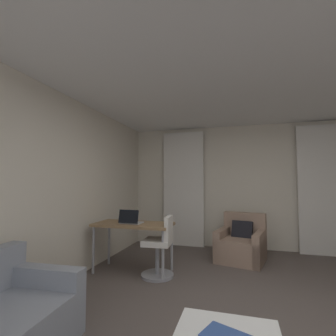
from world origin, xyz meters
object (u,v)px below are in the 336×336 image
(armchair, at_px, (241,245))
(magazine_open, at_px, (226,336))
(desk_chair, at_px, (160,249))
(desk, at_px, (133,228))
(laptop, at_px, (131,221))

(armchair, xyz_separation_m, magazine_open, (-0.12, -3.02, 0.14))
(armchair, height_order, desk_chair, desk_chair)
(desk_chair, bearing_deg, magazine_open, -61.39)
(desk, height_order, magazine_open, desk)
(armchair, height_order, magazine_open, armchair)
(armchair, distance_m, desk, 1.97)
(armchair, distance_m, desk_chair, 1.62)
(desk_chair, xyz_separation_m, laptop, (-0.48, 0.01, 0.40))
(armchair, bearing_deg, laptop, -145.77)
(armchair, bearing_deg, desk_chair, -135.90)
(desk, height_order, desk_chair, desk_chair)
(desk, xyz_separation_m, laptop, (-0.02, -0.07, 0.12))
(magazine_open, bearing_deg, desk_chair, 118.61)
(laptop, distance_m, magazine_open, 2.46)
(desk_chair, xyz_separation_m, magazine_open, (1.03, -1.90, 0.02))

